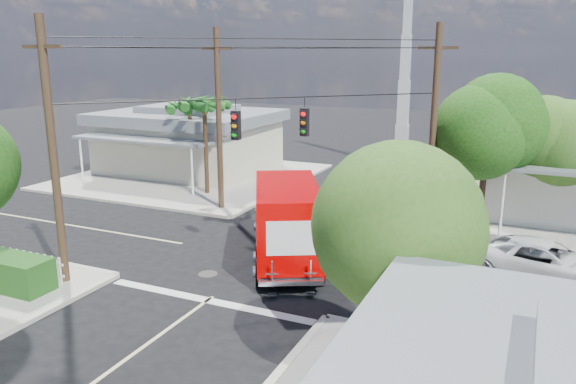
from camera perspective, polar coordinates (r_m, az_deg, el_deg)
The scene contains 16 objects.
ground at distance 22.17m, azimuth -2.16°, elevation -6.67°, with size 120.00×120.00×0.00m, color black.
sidewalk_ne at distance 30.44m, azimuth 26.52°, elevation -2.26°, with size 14.12×14.12×0.14m.
sidewalk_nw at distance 36.51m, azimuth -9.82°, elevation 1.55°, with size 14.12×14.12×0.14m.
road_markings at distance 20.95m, azimuth -3.98°, elevation -7.94°, with size 32.00×32.00×0.01m.
building_nw at distance 38.03m, azimuth -10.02°, elevation 5.33°, with size 10.80×10.20×4.30m.
radio_tower at distance 39.58m, azimuth 11.74°, elevation 10.57°, with size 0.80×0.80×17.00m.
tree_ne_front at distance 25.55m, azimuth 19.64°, elevation 6.33°, with size 4.21×4.14×6.66m.
tree_ne_back at distance 27.72m, azimuth 25.33°, elevation 5.13°, with size 3.77×3.66×5.82m.
tree_se at distance 12.12m, azimuth 12.18°, elevation -4.53°, with size 3.67×3.54×5.62m.
palm_nw_front at distance 31.12m, azimuth -8.50°, elevation 8.73°, with size 3.01×3.08×5.59m.
palm_nw_back at distance 33.50m, azimuth -9.99°, elevation 8.40°, with size 3.01×3.08×5.19m.
utility_poles at distance 23.11m, azimuth -4.01°, elevation 6.14°, with size 12.00×10.68×9.00m.
picket_fence at distance 22.62m, azimuth -27.10°, elevation -6.01°, with size 5.94×0.06×1.00m.
vending_boxes at distance 25.88m, azimuth 17.22°, elevation -2.64°, with size 1.90×0.50×1.10m.
delivery_truck at distance 21.45m, azimuth -0.19°, elevation -2.87°, with size 5.22×7.41×3.14m.
parked_car at distance 21.72m, azimuth 24.55°, elevation -6.43°, with size 2.36×5.13×1.42m, color silver.
Camera 1 is at (9.34, -18.52, 7.83)m, focal length 35.00 mm.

